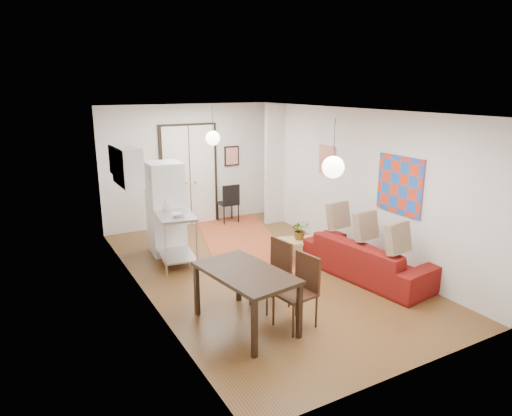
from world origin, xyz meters
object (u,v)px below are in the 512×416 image
dining_table (245,277)px  dining_chair_near (266,268)px  sofa (368,258)px  coffee_table (296,242)px  fridge (166,208)px  kitchen_counter (174,229)px  dining_chair_far (291,284)px  black_side_chair (226,199)px

dining_table → dining_chair_near: 0.77m
sofa → coffee_table: sofa is taller
coffee_table → fridge: (-2.07, 1.60, 0.59)m
fridge → dining_table: bearing=-87.7°
kitchen_counter → dining_chair_far: bearing=-70.1°
coffee_table → dining_table: (-2.06, -1.81, 0.40)m
sofa → dining_chair_far: dining_chair_far is taller
coffee_table → black_side_chair: size_ratio=1.02×
sofa → coffee_table: size_ratio=2.40×
fridge → black_side_chair: fridge is taller
coffee_table → dining_table: bearing=-138.6°
sofa → black_side_chair: black_side_chair is taller
dining_chair_near → black_side_chair: (1.40, 4.39, -0.03)m
dining_chair_near → dining_chair_far: bearing=-8.6°
black_side_chair → dining_chair_near: bearing=73.6°
coffee_table → kitchen_counter: 2.36m
sofa → dining_chair_near: dining_chair_near is taller
fridge → dining_chair_near: size_ratio=1.80×
dining_table → dining_chair_far: 0.66m
sofa → dining_chair_near: 2.11m
dining_chair_near → dining_chair_far: same height
black_side_chair → coffee_table: bearing=92.4°
coffee_table → kitchen_counter: (-2.11, 1.03, 0.31)m
fridge → dining_table: 3.42m
dining_table → black_side_chair: bearing=67.6°
dining_table → black_side_chair: black_side_chair is taller
kitchen_counter → dining_table: bearing=-81.0°
kitchen_counter → coffee_table: bearing=-18.0°
kitchen_counter → black_side_chair: kitchen_counter is taller
dining_chair_far → coffee_table: bearing=136.2°
fridge → kitchen_counter: bearing=-91.3°
coffee_table → dining_chair_far: size_ratio=0.96×
fridge → dining_chair_far: (0.61, -3.66, -0.33)m
coffee_table → kitchen_counter: kitchen_counter is taller
dining_table → black_side_chair: size_ratio=1.66×
dining_table → black_side_chair: 5.25m
coffee_table → fridge: bearing=142.4°
fridge → dining_chair_far: 3.72m
dining_table → dining_chair_far: dining_chair_far is taller
coffee_table → black_side_chair: black_side_chair is taller
kitchen_counter → black_side_chair: (2.05, 2.01, -0.08)m
dining_table → coffee_table: bearing=41.4°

